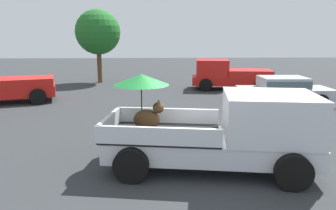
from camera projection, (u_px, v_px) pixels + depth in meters
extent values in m
plane|color=#2D3033|center=(209.00, 167.00, 7.85)|extent=(80.00, 80.00, 0.00)
cylinder|color=black|center=(273.00, 142.00, 8.54)|extent=(0.83, 0.39, 0.80)
cylinder|color=black|center=(293.00, 172.00, 6.64)|extent=(0.83, 0.39, 0.80)
cylinder|color=black|center=(146.00, 138.00, 8.90)|extent=(0.83, 0.39, 0.80)
cylinder|color=black|center=(131.00, 165.00, 6.99)|extent=(0.83, 0.39, 0.80)
cube|color=silver|center=(209.00, 146.00, 7.73)|extent=(5.21, 2.50, 0.50)
cube|color=silver|center=(270.00, 116.00, 7.42)|extent=(2.34, 2.14, 1.08)
cube|color=#4C606B|center=(315.00, 109.00, 7.27)|extent=(0.30, 1.71, 0.64)
cube|color=black|center=(163.00, 133.00, 7.79)|extent=(3.03, 2.22, 0.06)
cube|color=silver|center=(167.00, 115.00, 8.63)|extent=(2.79, 0.50, 0.40)
cube|color=silver|center=(158.00, 136.00, 6.84)|extent=(2.79, 0.50, 0.40)
cube|color=silver|center=(110.00, 123.00, 7.88)|extent=(0.36, 1.84, 0.40)
ellipsoid|color=#472D19|center=(147.00, 120.00, 7.97)|extent=(0.72, 0.41, 0.52)
sphere|color=#472D19|center=(158.00, 108.00, 7.87)|extent=(0.32, 0.32, 0.28)
cone|color=#472D19|center=(159.00, 102.00, 7.91)|extent=(0.10, 0.10, 0.12)
cone|color=#472D19|center=(158.00, 103.00, 7.76)|extent=(0.10, 0.10, 0.12)
cylinder|color=black|center=(142.00, 106.00, 7.98)|extent=(0.03, 0.03, 1.18)
cone|color=#19722D|center=(141.00, 79.00, 7.83)|extent=(1.59, 1.59, 0.28)
cylinder|color=black|center=(38.00, 97.00, 15.01)|extent=(0.80, 0.47, 0.76)
cylinder|color=black|center=(40.00, 90.00, 16.76)|extent=(0.80, 0.47, 0.76)
cube|color=red|center=(3.00, 92.00, 15.33)|extent=(5.12, 3.13, 0.50)
cube|color=red|center=(25.00, 82.00, 15.56)|extent=(3.11, 2.51, 0.40)
cylinder|color=black|center=(206.00, 85.00, 18.54)|extent=(0.78, 0.34, 0.76)
cylinder|color=black|center=(205.00, 81.00, 20.39)|extent=(0.78, 0.34, 0.76)
cylinder|color=black|center=(261.00, 86.00, 18.31)|extent=(0.78, 0.34, 0.76)
cylinder|color=black|center=(255.00, 81.00, 20.16)|extent=(0.78, 0.34, 0.76)
cube|color=red|center=(231.00, 80.00, 19.31)|extent=(4.97, 2.33, 0.50)
cube|color=red|center=(212.00, 68.00, 19.24)|extent=(2.09, 2.00, 1.00)
cube|color=red|center=(248.00, 73.00, 19.14)|extent=(2.89, 2.09, 0.40)
cylinder|color=black|center=(304.00, 94.00, 15.87)|extent=(0.66, 0.23, 0.66)
cylinder|color=black|center=(321.00, 101.00, 14.15)|extent=(0.66, 0.23, 0.66)
cylinder|color=black|center=(251.00, 95.00, 15.81)|extent=(0.66, 0.23, 0.66)
cylinder|color=black|center=(261.00, 102.00, 14.09)|extent=(0.66, 0.23, 0.66)
cube|color=#ADB2B7|center=(284.00, 93.00, 14.93)|extent=(4.33, 1.83, 0.52)
cube|color=#ADB2B7|center=(283.00, 83.00, 14.82)|extent=(2.13, 1.63, 0.56)
cube|color=#4C606B|center=(283.00, 83.00, 14.82)|extent=(2.07, 1.71, 0.32)
cylinder|color=brown|center=(100.00, 65.00, 21.95)|extent=(0.32, 0.32, 2.41)
sphere|color=#1E6623|center=(98.00, 32.00, 21.46)|extent=(3.07, 3.07, 3.07)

